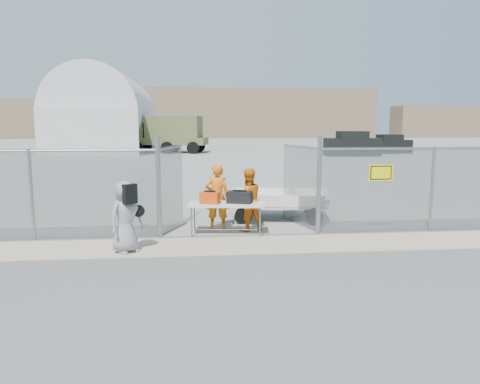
{
  "coord_description": "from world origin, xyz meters",
  "views": [
    {
      "loc": [
        -1.11,
        -9.44,
        2.81
      ],
      "look_at": [
        0.0,
        2.0,
        1.1
      ],
      "focal_mm": 35.0,
      "sensor_mm": 36.0,
      "label": 1
    }
  ],
  "objects": [
    {
      "name": "ground",
      "position": [
        0.0,
        0.0,
        0.0
      ],
      "size": [
        160.0,
        160.0,
        0.0
      ],
      "primitive_type": "plane",
      "color": "#444444"
    },
    {
      "name": "tarmac_inside",
      "position": [
        0.0,
        42.0,
        0.01
      ],
      "size": [
        160.0,
        80.0,
        0.01
      ],
      "primitive_type": "cube",
      "color": "gray",
      "rests_on": "ground"
    },
    {
      "name": "dirt_strip",
      "position": [
        0.0,
        1.0,
        0.01
      ],
      "size": [
        44.0,
        1.6,
        0.01
      ],
      "primitive_type": "cube",
      "color": "tan",
      "rests_on": "ground"
    },
    {
      "name": "distant_hills",
      "position": [
        5.0,
        78.0,
        4.5
      ],
      "size": [
        140.0,
        6.0,
        9.0
      ],
      "primitive_type": null,
      "color": "#7F684F",
      "rests_on": "ground"
    },
    {
      "name": "chain_link_fence",
      "position": [
        0.0,
        2.0,
        1.1
      ],
      "size": [
        40.0,
        0.2,
        2.2
      ],
      "primitive_type": null,
      "color": "gray",
      "rests_on": "ground"
    },
    {
      "name": "quonset_hangar",
      "position": [
        -10.0,
        40.0,
        4.0
      ],
      "size": [
        9.0,
        18.0,
        8.0
      ],
      "primitive_type": null,
      "color": "silver",
      "rests_on": "ground"
    },
    {
      "name": "folding_table",
      "position": [
        -0.34,
        2.1,
        0.4
      ],
      "size": [
        1.98,
        1.01,
        0.81
      ],
      "primitive_type": null,
      "rotation": [
        0.0,
        0.0,
        -0.12
      ],
      "color": "silver",
      "rests_on": "ground"
    },
    {
      "name": "orange_bag",
      "position": [
        -0.75,
        2.08,
        0.95
      ],
      "size": [
        0.54,
        0.44,
        0.29
      ],
      "primitive_type": "cube",
      "rotation": [
        0.0,
        0.0,
        -0.32
      ],
      "color": "#E44510",
      "rests_on": "folding_table"
    },
    {
      "name": "black_duffel",
      "position": [
        -0.0,
        2.1,
        0.95
      ],
      "size": [
        0.69,
        0.53,
        0.29
      ],
      "primitive_type": "cube",
      "rotation": [
        0.0,
        0.0,
        -0.32
      ],
      "color": "black",
      "rests_on": "folding_table"
    },
    {
      "name": "security_worker_left",
      "position": [
        -0.53,
        2.75,
        0.87
      ],
      "size": [
        0.66,
        0.45,
        1.74
      ],
      "primitive_type": "imported",
      "rotation": [
        0.0,
        0.0,
        3.09
      ],
      "color": "orange",
      "rests_on": "ground"
    },
    {
      "name": "security_worker_right",
      "position": [
        0.25,
        2.45,
        0.82
      ],
      "size": [
        0.94,
        0.82,
        1.65
      ],
      "primitive_type": "imported",
      "rotation": [
        0.0,
        0.0,
        3.43
      ],
      "color": "orange",
      "rests_on": "ground"
    },
    {
      "name": "visitor",
      "position": [
        -2.61,
        0.68,
        0.79
      ],
      "size": [
        0.91,
        0.88,
        1.58
      ],
      "primitive_type": "imported",
      "rotation": [
        0.0,
        0.0,
        0.71
      ],
      "color": "gray",
      "rests_on": "ground"
    },
    {
      "name": "utility_trailer",
      "position": [
        1.32,
        3.88,
        0.44
      ],
      "size": [
        3.88,
        2.44,
        0.88
      ],
      "primitive_type": null,
      "rotation": [
        0.0,
        0.0,
        -0.17
      ],
      "color": "silver",
      "rests_on": "ground"
    },
    {
      "name": "military_truck",
      "position": [
        -3.53,
        35.17,
        1.7
      ],
      "size": [
        7.54,
        4.11,
        3.41
      ],
      "primitive_type": null,
      "rotation": [
        0.0,
        0.0,
        -0.22
      ],
      "color": "#5A6135",
      "rests_on": "ground"
    },
    {
      "name": "parked_vehicle_near",
      "position": [
        12.19,
        29.22,
        1.02
      ],
      "size": [
        4.65,
        2.34,
        2.05
      ],
      "primitive_type": null,
      "rotation": [
        0.0,
        0.0,
        -0.06
      ],
      "color": "black",
      "rests_on": "ground"
    },
    {
      "name": "parked_vehicle_mid",
      "position": [
        16.72,
        32.12,
        0.85
      ],
      "size": [
        3.89,
        2.01,
        1.7
      ],
      "primitive_type": null,
      "rotation": [
        0.0,
        0.0,
        0.08
      ],
      "color": "black",
      "rests_on": "ground"
    }
  ]
}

